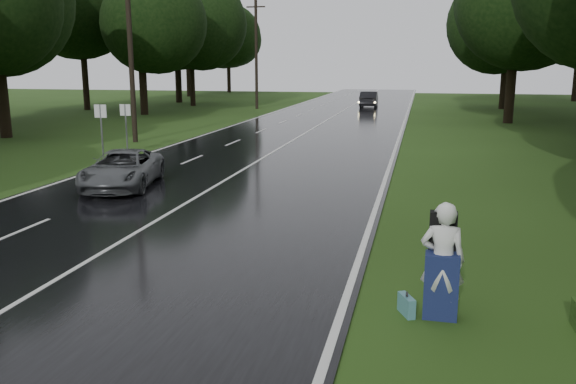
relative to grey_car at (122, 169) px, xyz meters
name	(u,v)px	position (x,y,z in m)	size (l,w,h in m)	color
ground	(82,266)	(3.10, -7.73, -0.68)	(160.00, 160.00, 0.00)	#274715
road	(286,145)	(3.10, 12.27, -0.66)	(12.00, 140.00, 0.04)	black
lane_center	(286,144)	(3.10, 12.27, -0.63)	(0.12, 140.00, 0.01)	silver
grey_car	(122,169)	(0.00, 0.00, 0.00)	(2.12, 4.60, 1.28)	#505355
far_car	(369,99)	(4.98, 41.16, 0.13)	(1.63, 4.66, 1.54)	black
hitchhiker	(442,264)	(10.57, -8.74, 0.27)	(0.76, 0.68, 2.05)	silver
suitcase	(406,305)	(10.01, -8.77, -0.51)	(0.14, 0.49, 0.35)	teal
utility_pole_mid	(135,142)	(-5.40, 11.66, -0.68)	(1.80, 0.28, 9.47)	black
utility_pole_far	(257,109)	(-5.40, 36.96, -0.68)	(1.80, 0.28, 10.48)	black
road_sign_a	(103,158)	(-4.10, 5.89, -0.68)	(0.59, 0.10, 2.47)	white
road_sign_b	(128,151)	(-4.10, 8.23, -0.68)	(0.56, 0.10, 2.33)	white
tree_left_d	(7,137)	(-13.78, 11.86, -0.68)	(8.75, 8.75, 13.66)	black
tree_left_e	(145,115)	(-13.02, 28.52, -0.68)	(8.50, 8.50, 13.28)	black
tree_left_f	(193,106)	(-12.93, 39.52, -0.68)	(9.00, 9.00, 14.06)	black
tree_right_e	(508,123)	(16.34, 27.51, -0.68)	(9.53, 9.53, 14.89)	black
tree_right_f	(501,109)	(17.59, 41.92, -0.68)	(8.47, 8.47, 13.23)	black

